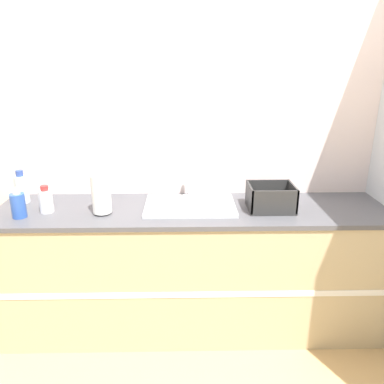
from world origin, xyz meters
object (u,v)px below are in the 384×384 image
at_px(dish_rack, 271,200).
at_px(bottle_white_spray, 46,200).
at_px(sink, 190,204).
at_px(paper_towel_roll, 101,194).
at_px(bottle_blue, 18,205).
at_px(bottle_clear, 22,188).

relative_size(dish_rack, bottle_white_spray, 1.66).
bearing_deg(sink, paper_towel_roll, -169.18).
relative_size(paper_towel_roll, bottle_blue, 1.37).
bearing_deg(bottle_clear, sink, -5.55).
height_order(dish_rack, bottle_white_spray, bottle_white_spray).
bearing_deg(bottle_white_spray, dish_rack, 0.82).
xyz_separation_m(paper_towel_roll, dish_rack, (1.07, 0.05, -0.07)).
height_order(bottle_blue, bottle_clear, bottle_clear).
bearing_deg(dish_rack, paper_towel_roll, -177.11).
distance_m(dish_rack, bottle_clear, 1.66).
height_order(sink, bottle_white_spray, sink).
xyz_separation_m(sink, bottle_white_spray, (-0.91, -0.07, 0.06)).
distance_m(paper_towel_roll, bottle_clear, 0.62).
xyz_separation_m(bottle_clear, bottle_white_spray, (0.22, -0.18, -0.02)).
relative_size(bottle_clear, bottle_white_spray, 1.28).
distance_m(sink, bottle_clear, 1.14).
distance_m(sink, dish_rack, 0.52).
height_order(paper_towel_roll, bottle_white_spray, paper_towel_roll).
distance_m(sink, bottle_white_spray, 0.91).
relative_size(sink, bottle_clear, 2.62).
bearing_deg(bottle_white_spray, sink, 4.52).
xyz_separation_m(dish_rack, bottle_white_spray, (-1.43, -0.02, 0.01)).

